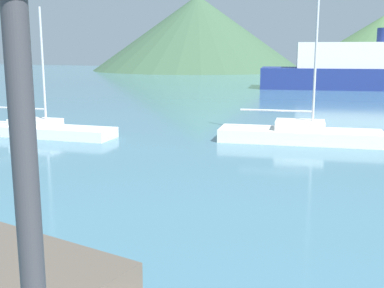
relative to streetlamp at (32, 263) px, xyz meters
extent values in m
cube|color=brown|center=(-3.12, 3.27, -2.26)|extent=(3.50, 2.10, 0.84)
cube|color=white|center=(-2.11, 21.87, -3.13)|extent=(8.09, 3.27, 0.63)
cube|color=white|center=(-2.11, 21.87, -2.59)|extent=(2.55, 1.83, 0.44)
cylinder|color=#BCBCC1|center=(-1.53, 21.95, 1.62)|extent=(0.12, 0.12, 8.86)
cylinder|color=#BCBCC1|center=(-3.28, 21.70, -1.91)|extent=(3.51, 0.61, 0.10)
cube|color=white|center=(-15.42, 18.59, -3.18)|extent=(8.83, 2.52, 0.53)
cube|color=white|center=(-15.42, 18.59, -2.73)|extent=(2.70, 1.52, 0.37)
cylinder|color=#BCBCC1|center=(-14.77, 18.63, 0.12)|extent=(0.12, 0.12, 6.08)
cylinder|color=#BCBCC1|center=(-16.72, 18.49, -2.02)|extent=(3.92, 0.38, 0.10)
cube|color=navy|center=(1.27, 58.26, -2.23)|extent=(28.01, 11.07, 2.43)
cube|color=silver|center=(1.27, 58.26, 0.44)|extent=(19.77, 8.67, 2.91)
cylinder|color=navy|center=(1.27, 58.26, 2.69)|extent=(1.56, 1.56, 1.60)
cone|color=#38563D|center=(-38.34, 102.46, 4.81)|extent=(47.26, 47.26, 16.51)
cone|color=#476B42|center=(1.16, 100.72, 2.18)|extent=(35.94, 35.94, 11.24)
camera|label=1|loc=(1.53, -1.74, 1.02)|focal=45.00mm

